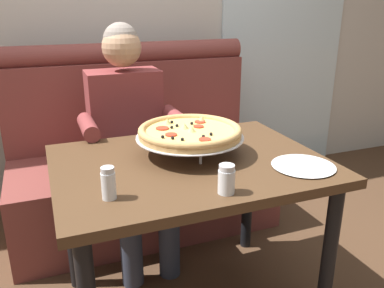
% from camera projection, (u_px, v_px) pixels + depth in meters
% --- Properties ---
extents(booth_bench, '(1.59, 0.78, 1.13)m').
position_uv_depth(booth_bench, '(141.00, 163.00, 2.57)').
color(booth_bench, brown).
rests_on(booth_bench, ground_plane).
extents(dining_table, '(1.11, 0.83, 0.75)m').
position_uv_depth(dining_table, '(190.00, 182.00, 1.71)').
color(dining_table, '#4C331E').
rests_on(dining_table, ground_plane).
extents(diner_main, '(0.54, 0.64, 1.27)m').
position_uv_depth(diner_main, '(130.00, 130.00, 2.19)').
color(diner_main, '#2D3342').
rests_on(diner_main, ground_plane).
extents(pizza, '(0.46, 0.46, 0.13)m').
position_uv_depth(pizza, '(190.00, 132.00, 1.71)').
color(pizza, silver).
rests_on(pizza, dining_table).
extents(shaker_parmesan, '(0.05, 0.05, 0.11)m').
position_uv_depth(shaker_parmesan, '(109.00, 185.00, 1.33)').
color(shaker_parmesan, white).
rests_on(shaker_parmesan, dining_table).
extents(shaker_oregano, '(0.06, 0.06, 0.10)m').
position_uv_depth(shaker_oregano, '(226.00, 181.00, 1.37)').
color(shaker_oregano, white).
rests_on(shaker_oregano, dining_table).
extents(plate_near_left, '(0.26, 0.26, 0.02)m').
position_uv_depth(plate_near_left, '(303.00, 164.00, 1.60)').
color(plate_near_left, white).
rests_on(plate_near_left, dining_table).
extents(patio_chair, '(0.42, 0.43, 0.86)m').
position_uv_depth(patio_chair, '(235.00, 92.00, 4.01)').
color(patio_chair, black).
rests_on(patio_chair, ground_plane).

